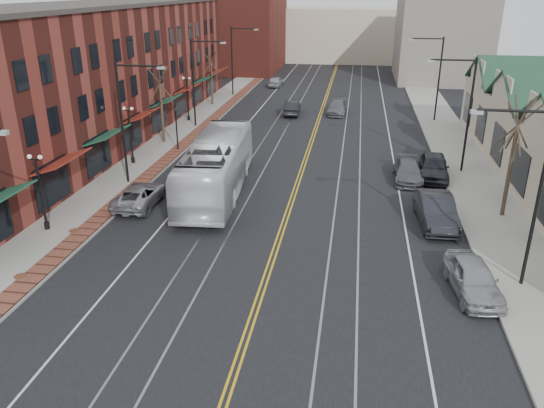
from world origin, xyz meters
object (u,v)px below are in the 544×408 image
(transit_bus, at_px, (217,166))
(parked_car_b, at_px, (436,210))
(parked_suv, at_px, (140,195))
(parked_car_d, at_px, (434,167))
(parked_car_a, at_px, (473,278))
(parked_car_c, at_px, (408,171))

(transit_bus, distance_m, parked_car_b, 13.83)
(parked_suv, relative_size, parked_car_d, 0.98)
(parked_suv, height_order, parked_car_b, parked_car_b)
(parked_car_a, height_order, parked_car_b, parked_car_b)
(parked_car_a, distance_m, parked_car_b, 7.33)
(parked_car_c, height_order, parked_car_d, parked_car_d)
(parked_car_d, bearing_deg, parked_car_c, -150.89)
(parked_car_b, bearing_deg, parked_car_d, 80.34)
(parked_car_d, bearing_deg, transit_bus, -155.74)
(transit_bus, height_order, parked_car_a, transit_bus)
(parked_car_d, bearing_deg, parked_car_b, -91.41)
(parked_car_c, bearing_deg, transit_bus, -160.31)
(parked_car_c, distance_m, parked_car_d, 1.99)
(transit_bus, xyz_separation_m, parked_car_d, (14.30, 5.15, -0.98))
(transit_bus, distance_m, parked_car_a, 17.54)
(parked_car_c, bearing_deg, parked_car_d, 25.27)
(parked_suv, height_order, parked_car_d, parked_car_d)
(parked_car_b, distance_m, parked_car_c, 7.36)
(parked_suv, xyz_separation_m, parked_car_d, (18.44, 8.08, 0.17))
(transit_bus, relative_size, parked_car_c, 2.85)
(parked_suv, height_order, parked_car_a, parked_car_a)
(parked_car_b, relative_size, parked_car_d, 1.05)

